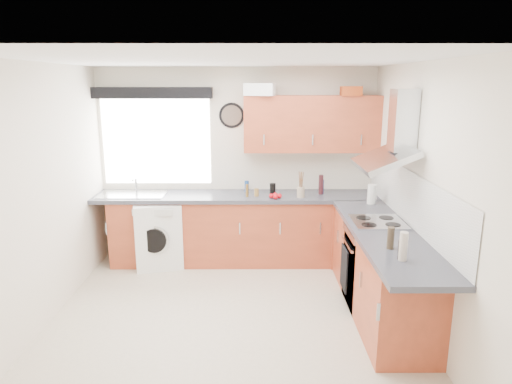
{
  "coord_description": "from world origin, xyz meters",
  "views": [
    {
      "loc": [
        0.23,
        -4.17,
        2.32
      ],
      "look_at": [
        0.25,
        0.85,
        1.1
      ],
      "focal_mm": 32.0,
      "sensor_mm": 36.0,
      "label": 1
    }
  ],
  "objects_px": {
    "washing_machine": "(159,233)",
    "oven": "(375,267)",
    "upper_cabinets": "(311,124)",
    "extractor_hood": "(394,139)"
  },
  "relations": [
    {
      "from": "washing_machine",
      "to": "oven",
      "type": "bearing_deg",
      "value": -36.51
    },
    {
      "from": "upper_cabinets",
      "to": "washing_machine",
      "type": "height_order",
      "value": "upper_cabinets"
    },
    {
      "from": "oven",
      "to": "upper_cabinets",
      "type": "relative_size",
      "value": 0.5
    },
    {
      "from": "oven",
      "to": "upper_cabinets",
      "type": "xyz_separation_m",
      "value": [
        -0.55,
        1.32,
        1.38
      ]
    },
    {
      "from": "upper_cabinets",
      "to": "extractor_hood",
      "type": "bearing_deg",
      "value": -63.87
    },
    {
      "from": "extractor_hood",
      "to": "washing_machine",
      "type": "relative_size",
      "value": 0.92
    },
    {
      "from": "oven",
      "to": "upper_cabinets",
      "type": "distance_m",
      "value": 1.99
    },
    {
      "from": "oven",
      "to": "extractor_hood",
      "type": "bearing_deg",
      "value": -0.0
    },
    {
      "from": "extractor_hood",
      "to": "washing_machine",
      "type": "distance_m",
      "value": 3.13
    },
    {
      "from": "upper_cabinets",
      "to": "washing_machine",
      "type": "xyz_separation_m",
      "value": [
        -1.95,
        -0.23,
        -1.38
      ]
    }
  ]
}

